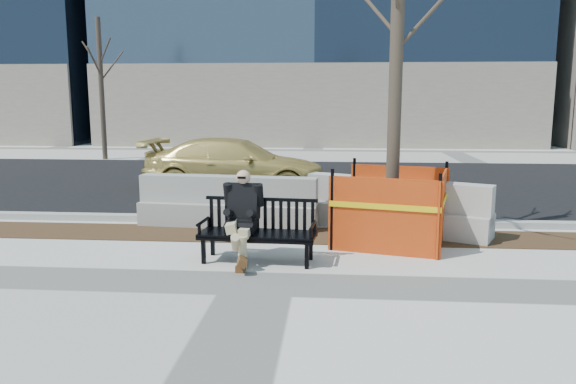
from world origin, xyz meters
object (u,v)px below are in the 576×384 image
object	(u,v)px
bench	(258,262)
sedan	(236,191)
tree_fence	(390,242)
jersey_barrier_right	(394,231)
seated_man	(243,260)
jersey_barrier_left	(229,226)

from	to	relation	value
bench	sedan	bearing A→B (deg)	107.59
sedan	tree_fence	bearing A→B (deg)	-141.16
tree_fence	jersey_barrier_right	xyz separation A→B (m)	(0.14, 0.79, 0.00)
sedan	seated_man	bearing A→B (deg)	-165.83
bench	sedan	distance (m)	6.38
seated_man	jersey_barrier_right	world-z (taller)	seated_man
tree_fence	seated_man	bearing A→B (deg)	-151.57
seated_man	bench	bearing A→B (deg)	-11.09
seated_man	tree_fence	distance (m)	2.64
tree_fence	jersey_barrier_left	world-z (taller)	tree_fence
sedan	jersey_barrier_left	distance (m)	4.00
bench	seated_man	world-z (taller)	seated_man
bench	tree_fence	size ratio (longest dim) A/B	0.27
seated_man	jersey_barrier_left	world-z (taller)	seated_man
seated_man	sedan	size ratio (longest dim) A/B	0.29
jersey_barrier_left	jersey_barrier_right	distance (m)	3.10
seated_man	jersey_barrier_right	distance (m)	3.20
seated_man	sedan	distance (m)	6.27
bench	sedan	world-z (taller)	sedan
tree_fence	bench	bearing A→B (deg)	-147.55
bench	seated_man	size ratio (longest dim) A/B	1.29
bench	jersey_barrier_right	world-z (taller)	jersey_barrier_right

